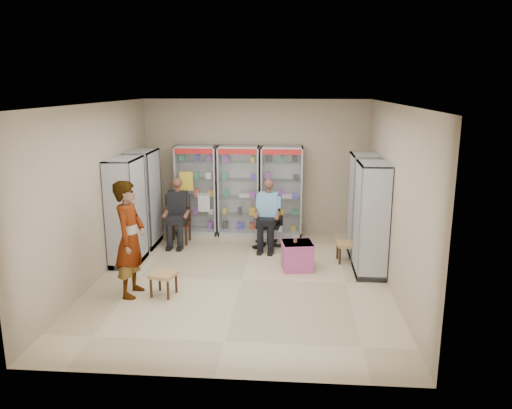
# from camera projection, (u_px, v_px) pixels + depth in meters

# --- Properties ---
(floor) EXTENTS (6.00, 6.00, 0.00)m
(floor) POSITION_uv_depth(u_px,v_px,m) (242.00, 280.00, 8.66)
(floor) COLOR tan
(floor) RESTS_ON ground
(room_shell) EXTENTS (5.02, 6.02, 3.01)m
(room_shell) POSITION_uv_depth(u_px,v_px,m) (241.00, 168.00, 8.20)
(room_shell) COLOR tan
(room_shell) RESTS_ON ground
(cabinet_back_left) EXTENTS (0.90, 0.50, 2.00)m
(cabinet_back_left) POSITION_uv_depth(u_px,v_px,m) (197.00, 190.00, 11.17)
(cabinet_back_left) COLOR #A2A6A9
(cabinet_back_left) RESTS_ON floor
(cabinet_back_mid) EXTENTS (0.90, 0.50, 2.00)m
(cabinet_back_mid) POSITION_uv_depth(u_px,v_px,m) (239.00, 191.00, 11.10)
(cabinet_back_mid) COLOR #AEB0B5
(cabinet_back_mid) RESTS_ON floor
(cabinet_back_right) EXTENTS (0.90, 0.50, 2.00)m
(cabinet_back_right) POSITION_uv_depth(u_px,v_px,m) (282.00, 192.00, 11.02)
(cabinet_back_right) COLOR #A1A3A8
(cabinet_back_right) RESTS_ON floor
(cabinet_right_far) EXTENTS (0.90, 0.50, 2.00)m
(cabinet_right_far) POSITION_uv_depth(u_px,v_px,m) (363.00, 205.00, 9.80)
(cabinet_right_far) COLOR #B4B7BC
(cabinet_right_far) RESTS_ON floor
(cabinet_right_near) EXTENTS (0.90, 0.50, 2.00)m
(cabinet_right_near) POSITION_uv_depth(u_px,v_px,m) (371.00, 219.00, 8.74)
(cabinet_right_near) COLOR #AFB1B7
(cabinet_right_near) RESTS_ON floor
(cabinet_left_far) EXTENTS (0.90, 0.50, 2.00)m
(cabinet_left_far) POSITION_uv_depth(u_px,v_px,m) (144.00, 199.00, 10.34)
(cabinet_left_far) COLOR #B9BCC1
(cabinet_left_far) RESTS_ON floor
(cabinet_left_near) EXTENTS (0.90, 0.50, 2.00)m
(cabinet_left_near) POSITION_uv_depth(u_px,v_px,m) (126.00, 212.00, 9.27)
(cabinet_left_near) COLOR silver
(cabinet_left_near) RESTS_ON floor
(wooden_chair) EXTENTS (0.42, 0.42, 0.94)m
(wooden_chair) POSITION_uv_depth(u_px,v_px,m) (179.00, 221.00, 10.60)
(wooden_chair) COLOR #322013
(wooden_chair) RESTS_ON floor
(seated_customer) EXTENTS (0.44, 0.60, 1.34)m
(seated_customer) POSITION_uv_depth(u_px,v_px,m) (178.00, 213.00, 10.51)
(seated_customer) COLOR black
(seated_customer) RESTS_ON floor
(office_chair) EXTENTS (0.64, 0.64, 1.07)m
(office_chair) POSITION_uv_depth(u_px,v_px,m) (269.00, 222.00, 10.30)
(office_chair) COLOR black
(office_chair) RESTS_ON floor
(seated_shopkeeper) EXTENTS (0.51, 0.66, 1.36)m
(seated_shopkeeper) POSITION_uv_depth(u_px,v_px,m) (269.00, 216.00, 10.22)
(seated_shopkeeper) COLOR #648AC6
(seated_shopkeeper) RESTS_ON floor
(pink_trunk) EXTENTS (0.61, 0.59, 0.51)m
(pink_trunk) POSITION_uv_depth(u_px,v_px,m) (297.00, 256.00, 9.12)
(pink_trunk) COLOR #BB4B9B
(pink_trunk) RESTS_ON floor
(tea_glass) EXTENTS (0.07, 0.07, 0.10)m
(tea_glass) POSITION_uv_depth(u_px,v_px,m) (295.00, 240.00, 9.06)
(tea_glass) COLOR #5A2B07
(tea_glass) RESTS_ON pink_trunk
(woven_stool_a) EXTENTS (0.41, 0.41, 0.38)m
(woven_stool_a) POSITION_uv_depth(u_px,v_px,m) (347.00, 252.00, 9.50)
(woven_stool_a) COLOR #A47945
(woven_stool_a) RESTS_ON floor
(woven_stool_b) EXTENTS (0.44, 0.44, 0.37)m
(woven_stool_b) POSITION_uv_depth(u_px,v_px,m) (164.00, 284.00, 8.00)
(woven_stool_b) COLOR tan
(woven_stool_b) RESTS_ON floor
(standing_man) EXTENTS (0.49, 0.71, 1.87)m
(standing_man) POSITION_uv_depth(u_px,v_px,m) (130.00, 239.00, 7.85)
(standing_man) COLOR gray
(standing_man) RESTS_ON floor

